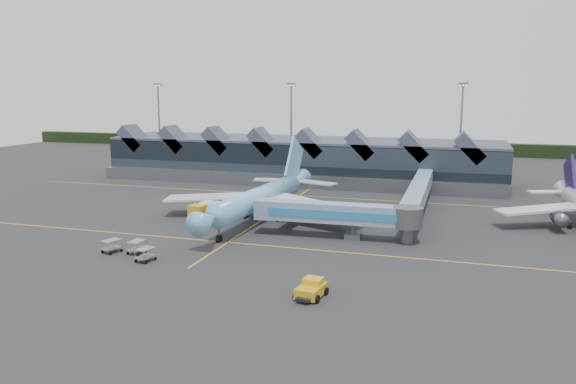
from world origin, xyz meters
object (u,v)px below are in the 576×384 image
(fuel_truck, at_px, (210,207))
(jet_bridge, at_px, (346,215))
(main_airliner, at_px, (262,197))
(pushback_tug, at_px, (311,289))

(fuel_truck, bearing_deg, jet_bridge, -5.82)
(main_airliner, xyz_separation_m, jet_bridge, (15.29, -7.57, -0.26))
(jet_bridge, distance_m, pushback_tug, 23.65)
(jet_bridge, relative_size, fuel_truck, 2.47)
(jet_bridge, bearing_deg, main_airliner, 151.80)
(main_airliner, bearing_deg, pushback_tug, -57.66)
(main_airliner, distance_m, jet_bridge, 17.07)
(main_airliner, height_order, pushback_tug, main_airliner)
(pushback_tug, bearing_deg, fuel_truck, 137.61)
(main_airliner, height_order, jet_bridge, main_airliner)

